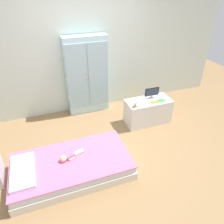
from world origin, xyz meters
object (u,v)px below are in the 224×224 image
tv_monitor (152,92)px  book_orange (154,102)px  doll (68,157)px  tv_stand (148,111)px  rocking_horse_toy (135,105)px  book_green (161,101)px  wardrobe (87,76)px  bed (72,167)px

tv_monitor → book_orange: bearing=-99.4°
doll → tv_monitor: tv_monitor is taller
tv_stand → rocking_horse_toy: 0.50m
tv_monitor → book_orange: size_ratio=2.10×
tv_stand → book_green: (0.22, -0.10, 0.26)m
wardrobe → book_orange: size_ratio=11.53×
tv_monitor → bed: bearing=-153.3°
book_orange → wardrobe: bearing=138.8°
wardrobe → book_green: 1.60m
wardrobe → tv_monitor: wardrobe is taller
tv_stand → book_green: book_green is taller
bed → tv_monitor: size_ratio=5.87×
bed → wardrobe: 1.96m
doll → book_green: size_ratio=2.43×
tv_monitor → book_green: bearing=-53.1°
doll → rocking_horse_toy: (1.40, 0.66, 0.26)m
tv_monitor → rocking_horse_toy: 0.51m
tv_stand → book_orange: (0.07, -0.10, 0.26)m
book_green → tv_stand: bearing=156.6°
book_orange → doll: bearing=-159.1°
doll → rocking_horse_toy: bearing=25.3°
bed → doll: size_ratio=4.57×
doll → rocking_horse_toy: rocking_horse_toy is taller
bed → book_orange: 1.97m
tv_monitor → rocking_horse_toy: bearing=-155.7°
bed → tv_stand: size_ratio=1.95×
doll → book_green: 2.11m
bed → wardrobe: bearing=67.7°
tv_stand → rocking_horse_toy: size_ratio=7.69×
doll → book_orange: size_ratio=2.70×
rocking_horse_toy → book_green: size_ratio=0.74×
doll → wardrobe: size_ratio=0.23×
bed → tv_monitor: 2.09m
tv_monitor → book_green: tv_monitor is taller
tv_stand → book_orange: bearing=-54.8°
wardrobe → book_orange: bearing=-41.2°
bed → book_green: bearing=21.0°
bed → tv_monitor: bearing=26.7°
book_green → book_orange: bearing=180.0°
doll → wardrobe: 1.88m
rocking_horse_toy → book_orange: 0.44m
tv_monitor → rocking_horse_toy: (-0.46, -0.21, -0.08)m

